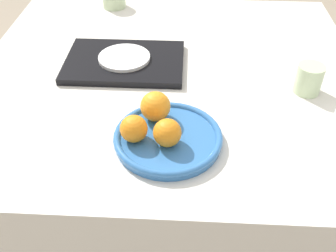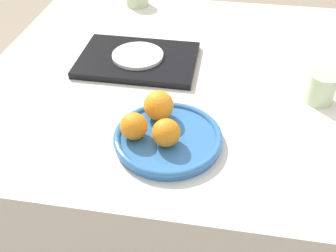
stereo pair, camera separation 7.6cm
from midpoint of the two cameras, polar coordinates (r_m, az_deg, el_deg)
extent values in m
plane|color=gray|center=(1.66, 2.72, -13.20)|extent=(12.00, 12.00, 0.00)
cube|color=silver|center=(1.39, 3.17, -4.49)|extent=(1.14, 1.06, 0.71)
cylinder|color=#336BAD|center=(0.91, 2.37, -2.04)|extent=(0.25, 0.25, 0.02)
torus|color=#336BAD|center=(0.91, 2.39, -1.61)|extent=(0.25, 0.25, 0.02)
sphere|color=orange|center=(0.87, 2.21, -1.07)|extent=(0.06, 0.06, 0.06)
sphere|color=orange|center=(0.89, -2.57, -0.12)|extent=(0.06, 0.06, 0.06)
sphere|color=orange|center=(0.94, 0.94, 2.91)|extent=(0.07, 0.07, 0.07)
cube|color=black|center=(1.20, -2.57, 9.52)|extent=(0.35, 0.24, 0.02)
cylinder|color=white|center=(1.19, -2.59, 10.14)|extent=(0.15, 0.15, 0.01)
cylinder|color=#B7CC9E|center=(1.11, 23.22, 5.00)|extent=(0.07, 0.07, 0.08)
camera|label=1|loc=(0.04, -87.56, 2.07)|focal=42.00mm
camera|label=2|loc=(0.04, 92.44, -2.07)|focal=42.00mm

